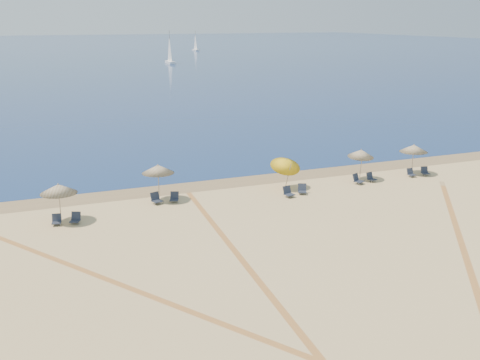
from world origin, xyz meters
The scene contains 21 objects.
ground centered at (0.00, 0.00, 0.00)m, with size 160.00×160.00×0.00m, color tan.
ocean centered at (0.00, 225.00, 0.01)m, with size 500.00×500.00×0.00m, color #0C2151.
wet_sand centered at (0.00, 24.00, 0.00)m, with size 500.00×500.00×0.00m, color olive.
umbrella_1 centered at (-11.62, 19.67, 2.07)m, with size 2.17×2.17×2.41m.
umbrella_2 centered at (-5.18, 21.59, 2.17)m, with size 2.14×2.14×2.51m.
umbrella_3 centered at (3.82, 20.87, 1.90)m, with size 2.14×2.19×2.58m.
umbrella_4 centered at (10.08, 20.99, 2.04)m, with size 1.94×1.99×2.42m.
umbrella_5 centered at (14.81, 20.94, 2.04)m, with size 2.16×2.16×2.38m.
chair_2 centered at (-11.91, 19.27, 0.28)m, with size 0.62×0.69×0.63m.
chair_3 centered at (-10.84, 19.12, 0.29)m, with size 0.76×0.81×0.66m.
chair_4 centered at (-5.52, 21.03, 0.32)m, with size 0.79×0.86×0.73m.
chair_5 centered at (-4.31, 20.94, 0.29)m, with size 0.75×0.81×0.66m.
chair_6 centered at (3.21, 19.17, 0.32)m, with size 0.72×0.80×0.72m.
chair_7 centered at (4.41, 19.43, 0.30)m, with size 0.80×0.85×0.69m.
chair_8 centered at (9.35, 20.15, 0.32)m, with size 0.85×0.91×0.74m.
chair_9 centered at (10.61, 20.31, 0.30)m, with size 0.69×0.76×0.67m.
chair_10 centered at (14.25, 20.31, 0.28)m, with size 0.53×0.62×0.64m.
chair_11 centered at (15.51, 20.24, 0.29)m, with size 0.66×0.74×0.66m.
sailboat_0 centered at (25.71, 136.92, 2.63)m, with size 1.55×5.84×8.68m.
sailboat_1 centered at (50.62, 194.53, 2.21)m, with size 1.27×4.92×7.32m.
tire_tracks centered at (-2.54, 9.74, 0.00)m, with size 57.58×45.28×0.00m.
Camera 1 is at (-13.30, -13.86, 11.73)m, focal length 42.34 mm.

